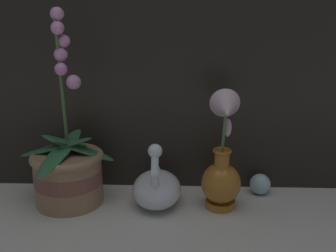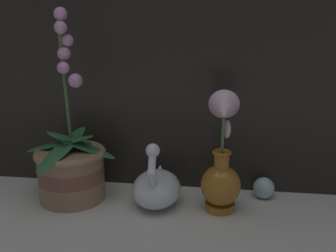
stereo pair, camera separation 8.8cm
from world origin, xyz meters
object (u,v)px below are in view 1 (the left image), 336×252
at_px(glass_sphere, 260,184).
at_px(orchid_potted_plant, 68,170).
at_px(swan_figurine, 157,187).
at_px(blue_vase, 222,167).

bearing_deg(glass_sphere, orchid_potted_plant, -172.41).
relative_size(orchid_potted_plant, swan_figurine, 2.68).
bearing_deg(glass_sphere, swan_figurine, -165.10).
xyz_separation_m(orchid_potted_plant, blue_vase, (0.39, -0.02, 0.02)).
distance_m(orchid_potted_plant, blue_vase, 0.39).
relative_size(swan_figurine, blue_vase, 0.59).
distance_m(swan_figurine, blue_vase, 0.17).
bearing_deg(blue_vase, swan_figurine, 173.97).
xyz_separation_m(swan_figurine, blue_vase, (0.16, -0.02, 0.06)).
bearing_deg(glass_sphere, blue_vase, -141.73).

